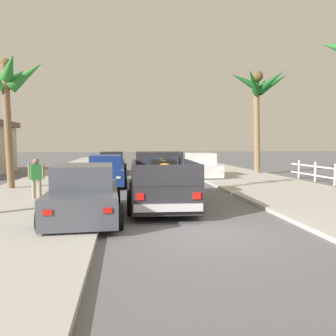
{
  "coord_description": "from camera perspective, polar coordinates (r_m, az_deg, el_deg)",
  "views": [
    {
      "loc": [
        -1.91,
        -7.73,
        2.11
      ],
      "look_at": [
        -0.26,
        4.64,
        1.2
      ],
      "focal_mm": 35.65,
      "sensor_mm": 36.0,
      "label": 1
    }
  ],
  "objects": [
    {
      "name": "palm_tree_right_fore",
      "position": [
        16.63,
        -26.06,
        13.14
      ],
      "size": [
        3.61,
        3.52,
        5.9
      ],
      "color": "brown",
      "rests_on": "ground"
    },
    {
      "name": "sidewalk_left",
      "position": [
        20.1,
        -16.82,
        -1.86
      ],
      "size": [
        5.27,
        60.0,
        0.12
      ],
      "primitive_type": "cube",
      "color": "#B2AFA8",
      "rests_on": "ground"
    },
    {
      "name": "car_right_mid",
      "position": [
        9.58,
        -14.06,
        -4.35
      ],
      "size": [
        2.15,
        4.31,
        1.54
      ],
      "color": "#474C56",
      "rests_on": "ground"
    },
    {
      "name": "pedestrian",
      "position": [
        12.91,
        -21.6,
        -1.44
      ],
      "size": [
        0.57,
        0.35,
        1.59
      ],
      "color": "gray",
      "rests_on": "ground"
    },
    {
      "name": "car_left_near",
      "position": [
        26.29,
        2.96,
        1.13
      ],
      "size": [
        2.09,
        4.29,
        1.54
      ],
      "color": "slate",
      "rests_on": "ground"
    },
    {
      "name": "ground_plane",
      "position": [
        8.24,
        6.18,
        -10.7
      ],
      "size": [
        160.0,
        160.0,
        0.0
      ],
      "primitive_type": "plane",
      "color": "slate"
    },
    {
      "name": "car_left_far",
      "position": [
        24.01,
        -9.54,
        0.78
      ],
      "size": [
        2.08,
        4.28,
        1.54
      ],
      "color": "black",
      "rests_on": "ground"
    },
    {
      "name": "car_right_near",
      "position": [
        17.11,
        -10.56,
        -0.58
      ],
      "size": [
        2.08,
        4.29,
        1.54
      ],
      "color": "navy",
      "rests_on": "ground"
    },
    {
      "name": "curb_right",
      "position": [
        20.67,
        8.77,
        -1.59
      ],
      "size": [
        0.16,
        60.0,
        0.1
      ],
      "primitive_type": "cube",
      "color": "silver",
      "rests_on": "ground"
    },
    {
      "name": "pickup_truck",
      "position": [
        11.44,
        -1.18,
        -2.34
      ],
      "size": [
        2.38,
        5.29,
        1.8
      ],
      "color": "#28282D",
      "rests_on": "ground"
    },
    {
      "name": "palm_tree_right_mid",
      "position": [
        24.06,
        15.19,
        12.58
      ],
      "size": [
        4.11,
        3.55,
        7.05
      ],
      "color": "#846B4C",
      "rests_on": "ground"
    },
    {
      "name": "car_left_mid",
      "position": [
        20.63,
        5.58,
        0.27
      ],
      "size": [
        2.05,
        4.27,
        1.54
      ],
      "color": "silver",
      "rests_on": "ground"
    },
    {
      "name": "curb_left",
      "position": [
        19.94,
        -13.31,
        -1.87
      ],
      "size": [
        0.16,
        60.0,
        0.1
      ],
      "primitive_type": "cube",
      "color": "silver",
      "rests_on": "ground"
    },
    {
      "name": "sidewalk_right",
      "position": [
        21.05,
        12.0,
        -1.5
      ],
      "size": [
        5.27,
        60.0,
        0.12
      ],
      "primitive_type": "cube",
      "color": "#B2AFA8",
      "rests_on": "ground"
    }
  ]
}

